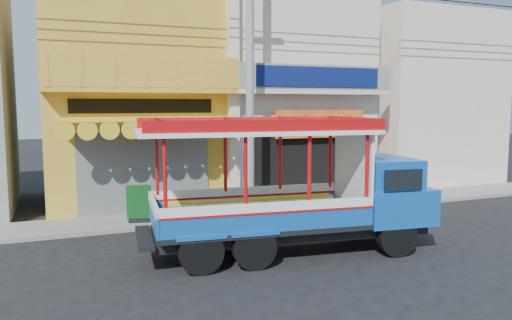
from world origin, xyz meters
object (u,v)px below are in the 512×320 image
(green_sign, at_px, (139,207))
(potted_plant_c, at_px, (405,184))
(utility_pole, at_px, (255,58))
(potted_plant_b, at_px, (371,186))
(songthaew_truck, at_px, (309,188))

(green_sign, distance_m, potted_plant_c, 9.86)
(utility_pole, distance_m, green_sign, 5.71)
(potted_plant_c, bearing_deg, potted_plant_b, -65.79)
(utility_pole, height_order, songthaew_truck, utility_pole)
(green_sign, xyz_separation_m, potted_plant_c, (9.86, 0.16, 0.05))
(songthaew_truck, bearing_deg, green_sign, 129.33)
(utility_pole, xyz_separation_m, green_sign, (-3.57, 0.36, -4.45))
(songthaew_truck, height_order, green_sign, songthaew_truck)
(songthaew_truck, xyz_separation_m, potted_plant_c, (6.41, 4.37, -0.96))
(songthaew_truck, distance_m, green_sign, 5.54)
(utility_pole, relative_size, potted_plant_b, 25.21)
(utility_pole, xyz_separation_m, potted_plant_b, (4.68, 0.36, -4.36))
(utility_pole, relative_size, songthaew_truck, 3.86)
(utility_pole, bearing_deg, green_sign, 174.22)
(utility_pole, bearing_deg, songthaew_truck, -91.72)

